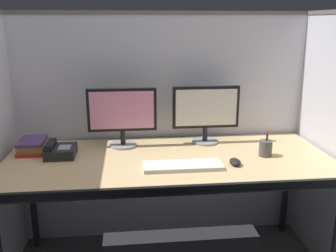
% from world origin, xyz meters
% --- Properties ---
extents(cubicle_partition_rear, '(2.21, 0.06, 1.57)m').
position_xyz_m(cubicle_partition_rear, '(0.00, 0.74, 0.79)').
color(cubicle_partition_rear, silver).
rests_on(cubicle_partition_rear, ground).
extents(desk, '(1.90, 0.80, 0.74)m').
position_xyz_m(desk, '(0.00, 0.29, 0.69)').
color(desk, tan).
rests_on(desk, ground).
extents(monitor_left, '(0.43, 0.17, 0.37)m').
position_xyz_m(monitor_left, '(-0.27, 0.54, 0.96)').
color(monitor_left, gray).
rests_on(monitor_left, desk).
extents(monitor_right, '(0.43, 0.17, 0.37)m').
position_xyz_m(monitor_right, '(0.27, 0.56, 0.96)').
color(monitor_right, gray).
rests_on(monitor_right, desk).
extents(keyboard_main, '(0.43, 0.15, 0.02)m').
position_xyz_m(keyboard_main, '(0.06, 0.14, 0.75)').
color(keyboard_main, silver).
rests_on(keyboard_main, desk).
extents(computer_mouse, '(0.06, 0.10, 0.04)m').
position_xyz_m(computer_mouse, '(0.35, 0.16, 0.76)').
color(computer_mouse, black).
rests_on(computer_mouse, desk).
extents(book_stack, '(0.16, 0.22, 0.08)m').
position_xyz_m(book_stack, '(-0.81, 0.50, 0.78)').
color(book_stack, '#B22626').
rests_on(book_stack, desk).
extents(desk_phone, '(0.17, 0.19, 0.09)m').
position_xyz_m(desk_phone, '(-0.64, 0.40, 0.77)').
color(desk_phone, black).
rests_on(desk_phone, desk).
extents(pen_cup, '(0.08, 0.08, 0.15)m').
position_xyz_m(pen_cup, '(0.57, 0.27, 0.79)').
color(pen_cup, '#4C4742').
rests_on(pen_cup, desk).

